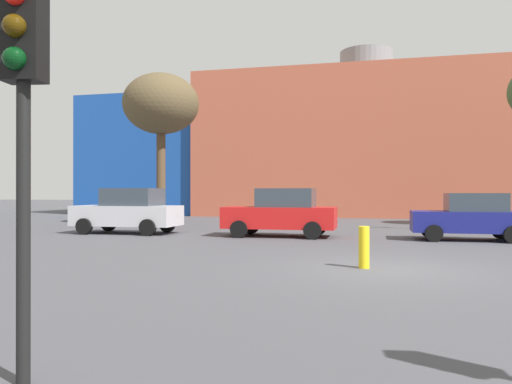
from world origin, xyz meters
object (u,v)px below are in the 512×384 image
(bare_tree_0, at_px, (161,105))
(bollard_yellow_0, at_px, (364,247))
(traffic_light_near_left, at_px, (22,86))
(parked_car_2, at_px, (470,217))
(parked_car_1, at_px, (281,213))
(parked_car_0, at_px, (128,211))

(bare_tree_0, height_order, bollard_yellow_0, bare_tree_0)
(traffic_light_near_left, xyz_separation_m, bollard_yellow_0, (2.80, 7.66, -2.16))
(parked_car_2, xyz_separation_m, bollard_yellow_0, (-3.57, -7.58, -0.37))
(bare_tree_0, bearing_deg, parked_car_1, -35.46)
(bare_tree_0, bearing_deg, traffic_light_near_left, -68.85)
(traffic_light_near_left, relative_size, bollard_yellow_0, 3.79)
(parked_car_0, relative_size, parked_car_2, 1.12)
(parked_car_0, bearing_deg, bollard_yellow_0, 142.34)
(parked_car_2, distance_m, traffic_light_near_left, 16.61)
(parked_car_1, distance_m, traffic_light_near_left, 15.34)
(parked_car_2, xyz_separation_m, bare_tree_0, (-14.32, 5.32, 5.50))
(parked_car_1, xyz_separation_m, traffic_light_near_left, (0.49, -15.24, 1.70))
(parked_car_0, relative_size, bare_tree_0, 0.54)
(bare_tree_0, bearing_deg, bollard_yellow_0, -50.19)
(parked_car_0, distance_m, bare_tree_0, 7.63)
(parked_car_0, bearing_deg, parked_car_1, -180.00)
(bare_tree_0, relative_size, bollard_yellow_0, 8.51)
(parked_car_0, relative_size, traffic_light_near_left, 1.22)
(parked_car_1, distance_m, bollard_yellow_0, 8.28)
(traffic_light_near_left, bearing_deg, parked_car_0, -163.57)
(parked_car_1, bearing_deg, bare_tree_0, -35.46)
(parked_car_2, bearing_deg, bare_tree_0, -20.37)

